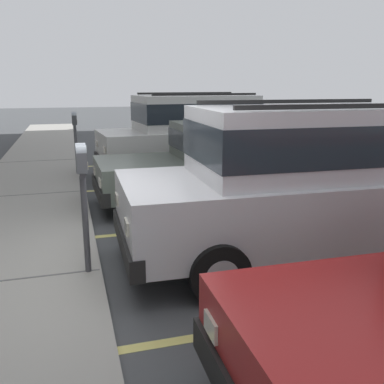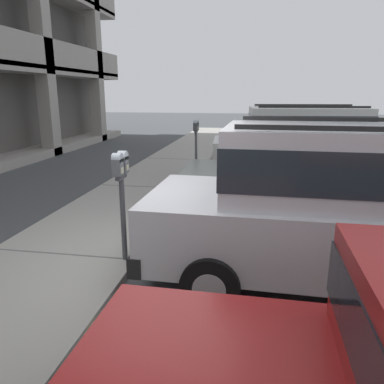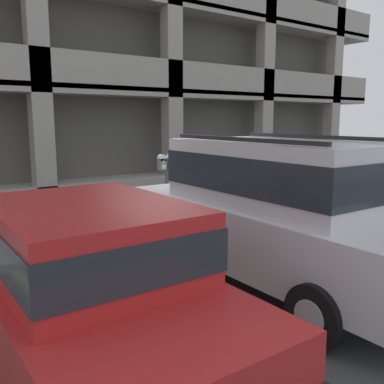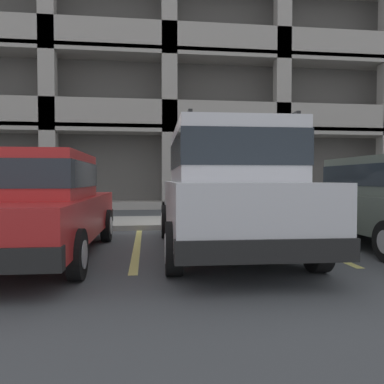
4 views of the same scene
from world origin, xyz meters
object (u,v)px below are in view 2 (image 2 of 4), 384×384
dark_hatchback (303,173)px  parking_meter_near (121,181)px  blue_coupe (304,142)px  parking_meter_far (196,134)px  silver_suv (346,202)px

dark_hatchback → parking_meter_near: (-2.86, 2.64, 0.41)m
dark_hatchback → blue_coupe: (2.83, -0.33, 0.27)m
dark_hatchback → parking_meter_far: parking_meter_far is taller
blue_coupe → parking_meter_near: size_ratio=3.29×
silver_suv → dark_hatchback: silver_suv is taller
dark_hatchback → parking_meter_far: 4.02m
blue_coupe → parking_meter_far: (0.22, 2.92, 0.14)m
silver_suv → parking_meter_far: silver_suv is taller
dark_hatchback → parking_meter_near: size_ratio=3.03×
silver_suv → parking_meter_near: size_ratio=3.24×
blue_coupe → parking_meter_near: blue_coupe is taller
silver_suv → parking_meter_far: 6.56m
dark_hatchback → blue_coupe: size_ratio=0.92×
silver_suv → parking_meter_far: bearing=26.1°
parking_meter_near → parking_meter_far: 5.91m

